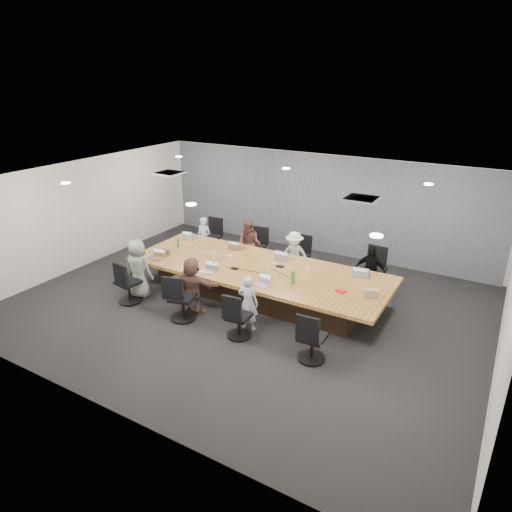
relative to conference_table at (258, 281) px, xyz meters
The scene contains 41 objects.
floor 0.64m from the conference_table, 90.00° to the right, with size 10.00×8.00×0.00m, color black.
ceiling 2.45m from the conference_table, 90.00° to the right, with size 10.00×8.00×0.00m, color white.
wall_back 3.64m from the conference_table, 90.00° to the left, with size 10.00×2.80×0.00m, color beige.
wall_front 4.61m from the conference_table, 90.00° to the right, with size 10.00×2.80×0.00m, color beige.
wall_left 5.12m from the conference_table, behind, with size 8.00×2.80×0.00m, color beige.
wall_right 5.12m from the conference_table, ahead, with size 8.00×2.80×0.00m, color beige.
curtain 3.56m from the conference_table, 90.00° to the left, with size 9.80×0.04×2.80m, color gray.
conference_table is the anchor object (origin of this frame).
chair_0 3.04m from the conference_table, 146.05° to the left, with size 0.56×0.56×0.83m, color black, non-canonical shape.
chair_1 2.00m from the conference_table, 121.61° to the left, with size 0.53×0.53×0.78m, color black, non-canonical shape.
chair_2 1.72m from the conference_table, 81.38° to the left, with size 0.53×0.53×0.78m, color black, non-canonical shape.
chair_3 2.77m from the conference_table, 37.79° to the left, with size 0.59×0.59×0.88m, color black, non-canonical shape.
chair_4 2.93m from the conference_table, 144.56° to the right, with size 0.55×0.55×0.82m, color black, non-canonical shape.
chair_5 1.90m from the conference_table, 116.44° to the right, with size 0.57×0.57×0.85m, color black, non-canonical shape.
chair_6 1.79m from the conference_table, 72.20° to the right, with size 0.51×0.51×0.75m, color black, non-canonical shape.
chair_7 2.70m from the conference_table, 39.04° to the right, with size 0.53×0.53×0.79m, color black, non-canonical shape.
person_0 2.87m from the conference_table, 151.87° to the left, with size 0.42×0.28×1.15m, color #AFC9E3.
laptop_0 2.67m from the conference_table, 162.42° to the left, with size 0.30×0.20×0.02m, color #B2B2B7.
person_1 1.73m from the conference_table, 127.78° to the left, with size 0.64×0.50×1.32m, color brown.
laptop_1 1.36m from the conference_table, 142.60° to the left, with size 0.32×0.22×0.02m, color #8C6647.
person_2 1.39m from the conference_table, 79.19° to the left, with size 0.79×0.46×1.23m, color beige.
laptop_2 0.91m from the conference_table, 72.14° to the left, with size 0.34×0.24×0.02m, color #B2B2B7.
person_3 2.58m from the conference_table, 31.63° to the left, with size 0.73×0.30×1.24m, color black.
laptop_3 2.36m from the conference_table, 20.05° to the left, with size 0.36×0.24×0.02m, color #B2B2B7.
person_4 2.76m from the conference_table, 150.52° to the right, with size 0.68×0.44×1.39m, color gray.
laptop_4 2.54m from the conference_table, 161.48° to the right, with size 0.34×0.23×0.02m, color #8C6647.
person_5 1.61m from the conference_table, 122.05° to the right, with size 1.18×0.37×1.27m, color brown.
laptop_5 1.21m from the conference_table, 136.57° to the right, with size 0.32×0.22×0.02m, color #B2B2B7.
person_6 1.47m from the conference_table, 67.99° to the right, with size 0.43×0.28×1.18m, color #B2B0BF.
laptop_6 1.03m from the conference_table, 55.70° to the right, with size 0.29×0.20×0.02m, color #B2B2B7.
bottle_green_left 2.45m from the conference_table, behind, with size 0.06×0.06×0.22m, color #2C7E36.
bottle_green_right 1.22m from the conference_table, 19.88° to the right, with size 0.08×0.08×0.28m, color #2C7E36.
bottle_clear 1.23m from the conference_table, behind, with size 0.06×0.06×0.21m, color silver.
cup_white_far 0.93m from the conference_table, behind, with size 0.08×0.08×0.10m, color white.
cup_white_near 1.17m from the conference_table, 18.82° to the left, with size 0.08×0.08×0.10m, color white.
mug_brown 2.36m from the conference_table, 169.65° to the right, with size 0.10×0.10×0.12m, color brown.
mic_left 0.65m from the conference_table, 138.67° to the right, with size 0.15×0.10×0.03m, color black.
mic_right 0.62m from the conference_table, 32.55° to the left, with size 0.17×0.11×0.03m, color black.
stapler 0.60m from the conference_table, 41.57° to the right, with size 0.14×0.04×0.05m, color black.
canvas_bag 2.68m from the conference_table, ahead, with size 0.27×0.16×0.14m, color tan.
snack_packet 2.11m from the conference_table, ahead, with size 0.19×0.13×0.04m, color red.
Camera 1 is at (4.74, -7.75, 4.86)m, focal length 32.00 mm.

